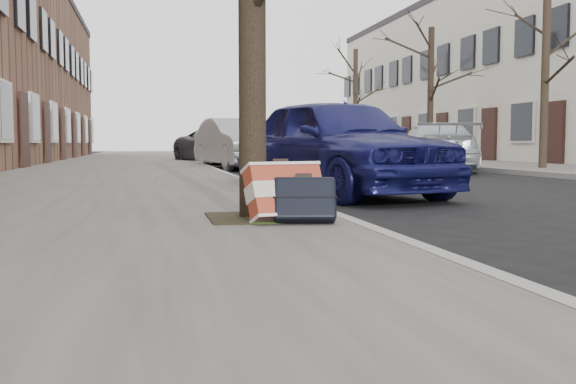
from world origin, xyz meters
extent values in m
plane|color=black|center=(0.00, 0.00, 0.00)|extent=(120.00, 120.00, 0.00)
cube|color=slate|center=(-3.70, 15.00, 0.06)|extent=(5.00, 70.00, 0.12)
cube|color=slate|center=(7.80, 15.00, 0.06)|extent=(4.00, 70.00, 0.12)
cube|color=black|center=(-2.00, 1.20, 0.13)|extent=(0.85, 0.85, 0.02)
cube|color=maroon|center=(-1.83, 0.87, 0.36)|extent=(0.70, 0.49, 0.49)
cube|color=black|center=(-1.70, 0.74, 0.32)|extent=(0.55, 0.38, 0.39)
imported|color=#141551|center=(-0.20, 4.83, 0.73)|extent=(2.74, 4.61, 1.47)
imported|color=#A3A6AA|center=(-0.34, 14.49, 0.75)|extent=(2.30, 4.74, 1.50)
imported|color=#37363B|center=(-0.21, 19.64, 0.67)|extent=(3.70, 5.30, 1.34)
imported|color=#B6BABF|center=(4.66, 11.93, 0.65)|extent=(2.98, 4.81, 1.30)
imported|color=maroon|center=(4.68, 17.32, 0.78)|extent=(2.72, 4.85, 1.56)
cylinder|color=black|center=(7.20, 10.78, 2.60)|extent=(0.21, 0.21, 4.97)
cylinder|color=black|center=(7.20, 17.71, 2.54)|extent=(0.22, 0.22, 4.84)
cylinder|color=black|center=(7.20, 26.41, 2.76)|extent=(0.22, 0.22, 5.29)
camera|label=1|loc=(-2.92, -4.22, 0.76)|focal=40.00mm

